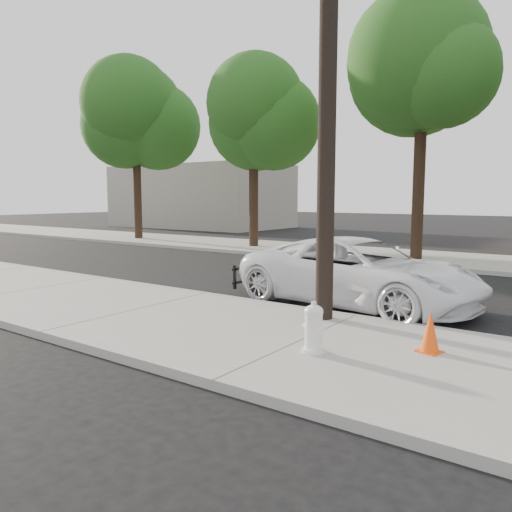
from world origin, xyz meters
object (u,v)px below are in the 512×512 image
at_px(police_cruiser, 359,272).
at_px(traffic_cone, 430,332).
at_px(utility_pole, 328,78).
at_px(fire_hydrant, 314,329).

distance_m(police_cruiser, traffic_cone, 3.97).
relative_size(utility_pole, police_cruiser, 1.59).
xyz_separation_m(police_cruiser, fire_hydrant, (1.10, -4.08, -0.28)).
bearing_deg(traffic_cone, utility_pole, 157.47).
bearing_deg(utility_pole, police_cruiser, 95.75).
relative_size(utility_pole, fire_hydrant, 12.16).
distance_m(utility_pole, traffic_cone, 4.93).
bearing_deg(fire_hydrant, utility_pole, 127.11).
bearing_deg(traffic_cone, fire_hydrant, -143.92).
distance_m(police_cruiser, fire_hydrant, 4.24).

